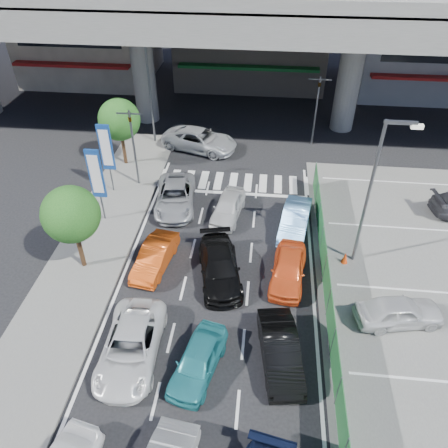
# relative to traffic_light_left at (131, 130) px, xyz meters

# --- Properties ---
(ground) EXTENTS (120.00, 120.00, 0.00)m
(ground) POSITION_rel_traffic_light_left_xyz_m (6.20, -12.00, -3.94)
(ground) COLOR black
(ground) RESTS_ON ground
(sidewalk_left) EXTENTS (4.00, 30.00, 0.12)m
(sidewalk_left) POSITION_rel_traffic_light_left_xyz_m (-0.80, -8.00, -3.88)
(sidewalk_left) COLOR #5B5B59
(sidewalk_left) RESTS_ON ground
(fence_run) EXTENTS (0.16, 22.00, 1.80)m
(fence_run) POSITION_rel_traffic_light_left_xyz_m (11.50, -11.00, -3.04)
(fence_run) COLOR #205D2D
(fence_run) RESTS_ON ground
(expressway) EXTENTS (64.00, 14.00, 10.75)m
(expressway) POSITION_rel_traffic_light_left_xyz_m (6.20, 10.00, 4.83)
(expressway) COLOR slate
(expressway) RESTS_ON ground
(building_west) EXTENTS (12.00, 10.90, 13.00)m
(building_west) POSITION_rel_traffic_light_left_xyz_m (-9.80, 19.97, 2.56)
(building_west) COLOR gray
(building_west) RESTS_ON ground
(building_east) EXTENTS (12.00, 10.90, 12.00)m
(building_east) POSITION_rel_traffic_light_left_xyz_m (22.20, 19.97, 2.06)
(building_east) COLOR gray
(building_east) RESTS_ON ground
(traffic_light_left) EXTENTS (1.60, 1.24, 5.20)m
(traffic_light_left) POSITION_rel_traffic_light_left_xyz_m (0.00, 0.00, 0.00)
(traffic_light_left) COLOR #595B60
(traffic_light_left) RESTS_ON ground
(traffic_light_right) EXTENTS (1.60, 1.24, 5.20)m
(traffic_light_right) POSITION_rel_traffic_light_left_xyz_m (11.70, 7.00, 0.00)
(traffic_light_right) COLOR #595B60
(traffic_light_right) RESTS_ON ground
(street_lamp_right) EXTENTS (1.65, 0.22, 8.00)m
(street_lamp_right) POSITION_rel_traffic_light_left_xyz_m (13.37, -6.00, 0.83)
(street_lamp_right) COLOR #595B60
(street_lamp_right) RESTS_ON ground
(street_lamp_left) EXTENTS (1.65, 0.22, 8.00)m
(street_lamp_left) POSITION_rel_traffic_light_left_xyz_m (-0.13, 6.00, 0.83)
(street_lamp_left) COLOR #595B60
(street_lamp_left) RESTS_ON ground
(signboard_near) EXTENTS (0.80, 0.14, 4.70)m
(signboard_near) POSITION_rel_traffic_light_left_xyz_m (-1.00, -4.01, -0.87)
(signboard_near) COLOR #595B60
(signboard_near) RESTS_ON ground
(signboard_far) EXTENTS (0.80, 0.14, 4.70)m
(signboard_far) POSITION_rel_traffic_light_left_xyz_m (-1.40, -1.01, -0.87)
(signboard_far) COLOR #595B60
(signboard_far) RESTS_ON ground
(tree_near) EXTENTS (2.80, 2.80, 4.80)m
(tree_near) POSITION_rel_traffic_light_left_xyz_m (-0.80, -8.00, -0.55)
(tree_near) COLOR #382314
(tree_near) RESTS_ON ground
(tree_far) EXTENTS (2.80, 2.80, 4.80)m
(tree_far) POSITION_rel_traffic_light_left_xyz_m (-1.60, 2.50, -0.55)
(tree_far) COLOR #382314
(tree_far) RESTS_ON ground
(sedan_white_mid_left) EXTENTS (2.47, 5.05, 1.38)m
(sedan_white_mid_left) POSITION_rel_traffic_light_left_xyz_m (3.18, -13.10, -3.25)
(sedan_white_mid_left) COLOR white
(sedan_white_mid_left) RESTS_ON ground
(taxi_teal_mid) EXTENTS (2.38, 4.05, 1.30)m
(taxi_teal_mid) POSITION_rel_traffic_light_left_xyz_m (6.06, -13.48, -3.29)
(taxi_teal_mid) COLOR teal
(taxi_teal_mid) RESTS_ON ground
(hatch_black_mid_right) EXTENTS (2.13, 4.37, 1.38)m
(hatch_black_mid_right) POSITION_rel_traffic_light_left_xyz_m (9.36, -12.69, -3.25)
(hatch_black_mid_right) COLOR black
(hatch_black_mid_right) RESTS_ON ground
(taxi_orange_left) EXTENTS (1.94, 4.04, 1.28)m
(taxi_orange_left) POSITION_rel_traffic_light_left_xyz_m (2.90, -7.55, -3.30)
(taxi_orange_left) COLOR #D84A10
(taxi_orange_left) RESTS_ON ground
(sedan_black_mid) EXTENTS (2.93, 5.06, 1.38)m
(sedan_black_mid) POSITION_rel_traffic_light_left_xyz_m (6.31, -8.02, -3.25)
(sedan_black_mid) COLOR black
(sedan_black_mid) RESTS_ON ground
(taxi_orange_right) EXTENTS (2.10, 4.21, 1.38)m
(taxi_orange_right) POSITION_rel_traffic_light_left_xyz_m (9.73, -7.80, -3.25)
(taxi_orange_right) COLOR #ED5621
(taxi_orange_right) RESTS_ON ground
(wagon_silver_front_left) EXTENTS (2.89, 5.21, 1.38)m
(wagon_silver_front_left) POSITION_rel_traffic_light_left_xyz_m (2.91, -2.12, -3.25)
(wagon_silver_front_left) COLOR gray
(wagon_silver_front_left) RESTS_ON ground
(sedan_white_front_mid) EXTENTS (2.12, 4.04, 1.31)m
(sedan_white_front_mid) POSITION_rel_traffic_light_left_xyz_m (6.22, -2.82, -3.28)
(sedan_white_front_mid) COLOR silver
(sedan_white_front_mid) RESTS_ON ground
(kei_truck_front_right) EXTENTS (2.11, 4.37, 1.38)m
(kei_truck_front_right) POSITION_rel_traffic_light_left_xyz_m (10.15, -3.74, -3.25)
(kei_truck_front_right) COLOR #6EACEB
(kei_truck_front_right) RESTS_ON ground
(crossing_wagon_silver) EXTENTS (6.04, 4.06, 1.54)m
(crossing_wagon_silver) POSITION_rel_traffic_light_left_xyz_m (3.32, 5.25, -3.17)
(crossing_wagon_silver) COLOR #ACAFB5
(crossing_wagon_silver) RESTS_ON ground
(parked_sedan_white) EXTENTS (4.14, 2.30, 1.33)m
(parked_sedan_white) POSITION_rel_traffic_light_left_xyz_m (14.64, -10.05, -3.21)
(parked_sedan_white) COLOR silver
(parked_sedan_white) RESTS_ON parking_lot
(traffic_cone) EXTENTS (0.35, 0.35, 0.66)m
(traffic_cone) POSITION_rel_traffic_light_left_xyz_m (12.72, -6.32, -3.54)
(traffic_cone) COLOR #FA400D
(traffic_cone) RESTS_ON parking_lot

